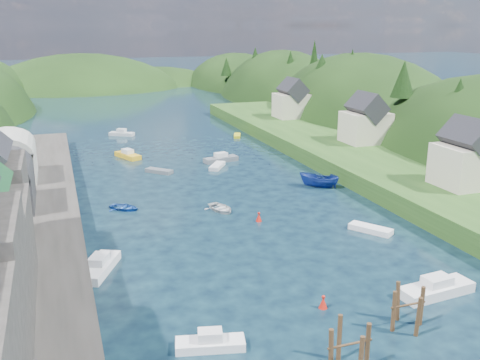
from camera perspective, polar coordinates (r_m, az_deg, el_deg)
name	(u,v)px	position (r m, az deg, el deg)	size (l,w,h in m)	color
ground	(194,168)	(83.19, -4.96, 1.34)	(600.00, 600.00, 0.00)	black
hillside_right	(359,156)	(124.86, 12.57, 2.52)	(36.00, 245.56, 48.00)	black
far_hills	(115,115)	(205.63, -13.20, 6.78)	(103.00, 68.00, 44.00)	black
hill_trees	(180,85)	(95.46, -6.43, 10.04)	(89.41, 147.38, 12.72)	black
quay_left	(16,260)	(52.34, -22.77, -7.87)	(12.00, 110.00, 2.00)	#2D2B28
boat_sheds	(2,165)	(69.25, -24.01, 1.45)	(7.00, 21.00, 7.50)	#2D2D30
terrace_right	(369,162)	(83.70, 13.62, 1.88)	(16.00, 120.00, 2.40)	#234719
right_bank_cottages	(359,122)	(91.22, 12.61, 6.08)	(9.00, 59.24, 8.41)	beige
piling_cluster_near	(349,352)	(36.12, 11.59, -17.56)	(3.14, 2.94, 3.80)	#382314
piling_cluster_far	(407,312)	(41.60, 17.43, -13.28)	(2.86, 2.70, 3.66)	#382314
channel_buoy_near	(323,302)	(43.08, 8.87, -12.79)	(0.70, 0.70, 1.10)	#B2180E
channel_buoy_far	(259,217)	(60.18, 2.02, -3.98)	(0.70, 0.70, 1.10)	#B2180E
moored_boats	(240,227)	(57.07, 0.00, -4.99)	(35.41, 94.96, 2.22)	slate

